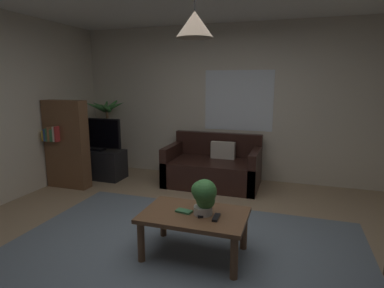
{
  "coord_description": "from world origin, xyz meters",
  "views": [
    {
      "loc": [
        1.0,
        -2.75,
        1.69
      ],
      "look_at": [
        0.0,
        0.3,
        1.05
      ],
      "focal_mm": 29.56,
      "sensor_mm": 36.0,
      "label": 1
    }
  ],
  "objects": [
    {
      "name": "coffee_table",
      "position": [
        0.13,
        -0.03,
        0.37
      ],
      "size": [
        1.01,
        0.65,
        0.44
      ],
      "color": "brown",
      "rests_on": "ground"
    },
    {
      "name": "floor",
      "position": [
        0.0,
        0.0,
        -0.01
      ],
      "size": [
        5.6,
        5.27,
        0.02
      ],
      "primitive_type": "cube",
      "color": "#9E8466",
      "rests_on": "ground"
    },
    {
      "name": "rug",
      "position": [
        0.0,
        -0.2,
        0.0
      ],
      "size": [
        3.64,
        2.9,
        0.01
      ],
      "primitive_type": "cube",
      "color": "slate",
      "rests_on": "ground"
    },
    {
      "name": "couch_under_window",
      "position": [
        -0.24,
        2.14,
        0.27
      ],
      "size": [
        1.51,
        0.87,
        0.82
      ],
      "color": "black",
      "rests_on": "ground"
    },
    {
      "name": "pendant_lamp",
      "position": [
        0.13,
        -0.03,
        2.17
      ],
      "size": [
        0.33,
        0.33,
        0.58
      ],
      "color": "black"
    },
    {
      "name": "book_on_table_0",
      "position": [
        0.03,
        -0.04,
        0.45
      ],
      "size": [
        0.17,
        0.11,
        0.02
      ],
      "primitive_type": "cube",
      "rotation": [
        0.0,
        0.0,
        -0.18
      ],
      "color": "#387247",
      "rests_on": "coffee_table"
    },
    {
      "name": "remote_on_table_1",
      "position": [
        0.19,
        -0.05,
        0.45
      ],
      "size": [
        0.11,
        0.17,
        0.02
      ],
      "primitive_type": "cube",
      "rotation": [
        0.0,
        0.0,
        3.58
      ],
      "color": "black",
      "rests_on": "coffee_table"
    },
    {
      "name": "bookshelf_corner",
      "position": [
        -2.44,
        1.31,
        0.71
      ],
      "size": [
        0.7,
        0.31,
        1.4
      ],
      "color": "brown",
      "rests_on": "ground"
    },
    {
      "name": "potted_palm_corner",
      "position": [
        -2.38,
        2.39,
        0.65
      ],
      "size": [
        0.79,
        0.86,
        1.44
      ],
      "color": "brown",
      "rests_on": "ground"
    },
    {
      "name": "window_pane",
      "position": [
        0.07,
        2.63,
        1.36
      ],
      "size": [
        1.16,
        0.01,
        1.02
      ],
      "primitive_type": "cube",
      "color": "white"
    },
    {
      "name": "tv",
      "position": [
        -2.25,
        1.86,
        0.79
      ],
      "size": [
        0.92,
        0.16,
        0.57
      ],
      "color": "black",
      "rests_on": "tv_stand"
    },
    {
      "name": "wall_back",
      "position": [
        0.0,
        2.66,
        1.32
      ],
      "size": [
        5.72,
        0.06,
        2.63
      ],
      "primitive_type": "cube",
      "color": "beige",
      "rests_on": "ground"
    },
    {
      "name": "remote_on_table_0",
      "position": [
        0.36,
        -0.08,
        0.45
      ],
      "size": [
        0.05,
        0.16,
        0.02
      ],
      "primitive_type": "cube",
      "rotation": [
        0.0,
        0.0,
        3.17
      ],
      "color": "black",
      "rests_on": "coffee_table"
    },
    {
      "name": "potted_plant_on_table",
      "position": [
        0.22,
        -0.03,
        0.63
      ],
      "size": [
        0.24,
        0.23,
        0.35
      ],
      "color": "beige",
      "rests_on": "coffee_table"
    },
    {
      "name": "tv_stand",
      "position": [
        -2.25,
        1.88,
        0.25
      ],
      "size": [
        0.9,
        0.44,
        0.5
      ],
      "primitive_type": "cube",
      "color": "black",
      "rests_on": "ground"
    }
  ]
}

